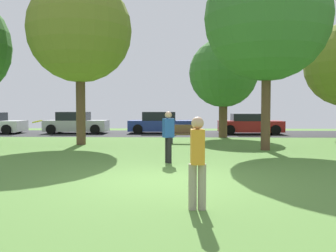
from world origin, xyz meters
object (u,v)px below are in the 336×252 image
object	(u,v)px
person_thrower	(168,135)
parked_car_red	(249,125)
maple_tree_near	(267,19)
park_bench	(184,134)
parked_car_silver	(76,124)
oak_tree_center	(80,31)
frisbee_disc	(37,122)
person_bystander	(197,159)
parked_car_blue	(162,123)
oak_tree_left	(223,73)

from	to	relation	value
person_thrower	parked_car_red	xyz separation A→B (m)	(4.97, 12.90, -0.26)
maple_tree_near	park_bench	xyz separation A→B (m)	(-3.29, 2.77, -4.85)
parked_car_silver	oak_tree_center	bearing A→B (deg)	-72.45
maple_tree_near	person_thrower	distance (m)	6.89
frisbee_disc	parked_car_silver	bearing A→B (deg)	102.08
maple_tree_near	frisbee_disc	world-z (taller)	maple_tree_near
person_thrower	person_bystander	xyz separation A→B (m)	(0.65, -5.28, -0.02)
maple_tree_near	parked_car_red	bearing A→B (deg)	83.17
parked_car_red	parked_car_silver	bearing A→B (deg)	178.73
frisbee_disc	park_bench	bearing A→B (deg)	63.23
parked_car_silver	parked_car_blue	bearing A→B (deg)	3.34
parked_car_red	oak_tree_center	bearing A→B (deg)	-141.94
oak_tree_center	frisbee_disc	size ratio (longest dim) A/B	28.40
parked_car_silver	parked_car_red	world-z (taller)	parked_car_silver
oak_tree_center	frisbee_disc	distance (m)	8.35
maple_tree_near	person_thrower	world-z (taller)	maple_tree_near
oak_tree_left	maple_tree_near	world-z (taller)	maple_tree_near
person_bystander	parked_car_blue	xyz separation A→B (m)	(-1.51, 18.78, -0.20)
oak_tree_center	maple_tree_near	bearing A→B (deg)	-14.03
frisbee_disc	parked_car_blue	size ratio (longest dim) A/B	0.06
oak_tree_left	parked_car_silver	size ratio (longest dim) A/B	1.38
frisbee_disc	parked_car_blue	bearing A→B (deg)	80.15
oak_tree_left	frisbee_disc	distance (m)	13.48
person_thrower	person_bystander	bearing A→B (deg)	71.50
maple_tree_near	oak_tree_left	bearing A→B (deg)	98.73
parked_car_blue	parked_car_red	bearing A→B (deg)	-5.85
park_bench	person_thrower	bearing A→B (deg)	84.87
person_thrower	parked_car_blue	bearing A→B (deg)	-111.89
oak_tree_center	park_bench	xyz separation A→B (m)	(4.86, 0.74, -4.84)
oak_tree_left	park_bench	bearing A→B (deg)	-122.73
oak_tree_center	parked_car_red	xyz separation A→B (m)	(9.26, 7.25, -4.68)
maple_tree_near	parked_car_blue	bearing A→B (deg)	115.51
oak_tree_center	person_bystander	distance (m)	12.79
maple_tree_near	parked_car_blue	world-z (taller)	maple_tree_near
oak_tree_left	parked_car_silver	bearing A→B (deg)	161.58
maple_tree_near	parked_car_red	size ratio (longest dim) A/B	1.90
person_bystander	park_bench	size ratio (longest dim) A/B	0.98
person_thrower	parked_car_silver	size ratio (longest dim) A/B	0.39
oak_tree_center	frisbee_disc	world-z (taller)	oak_tree_center
person_bystander	frisbee_disc	distance (m)	5.52
parked_car_blue	parked_car_red	world-z (taller)	parked_car_blue
person_bystander	park_bench	world-z (taller)	person_bystander
park_bench	oak_tree_left	bearing A→B (deg)	-122.73
parked_car_blue	maple_tree_near	bearing A→B (deg)	-64.49
oak_tree_left	frisbee_disc	world-z (taller)	oak_tree_left
parked_car_silver	parked_car_red	distance (m)	11.64
person_bystander	parked_car_blue	bearing A→B (deg)	2.46
parked_car_blue	oak_tree_left	bearing A→B (deg)	-43.26
person_thrower	parked_car_silver	xyz separation A→B (m)	(-6.66, 13.16, -0.22)
oak_tree_left	parked_car_red	world-z (taller)	oak_tree_left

